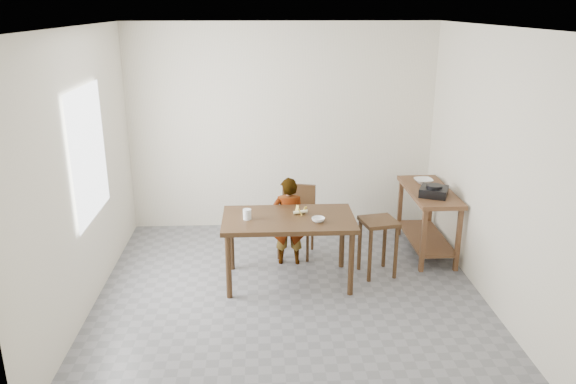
{
  "coord_description": "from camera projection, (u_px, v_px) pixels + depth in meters",
  "views": [
    {
      "loc": [
        -0.29,
        -5.24,
        2.89
      ],
      "look_at": [
        0.0,
        0.4,
        1.0
      ],
      "focal_mm": 35.0,
      "sensor_mm": 36.0,
      "label": 1
    }
  ],
  "objects": [
    {
      "name": "window_pane",
      "position": [
        89.0,
        153.0,
        5.51
      ],
      "size": [
        0.02,
        1.1,
        1.3
      ],
      "primitive_type": "cube",
      "color": "white",
      "rests_on": "wall_left"
    },
    {
      "name": "child",
      "position": [
        288.0,
        221.0,
        6.45
      ],
      "size": [
        0.39,
        0.26,
        1.05
      ],
      "primitive_type": "imported",
      "rotation": [
        0.0,
        0.0,
        3.11
      ],
      "color": "silver",
      "rests_on": "floor"
    },
    {
      "name": "wall_back",
      "position": [
        282.0,
        128.0,
        7.37
      ],
      "size": [
        4.0,
        0.04,
        2.7
      ],
      "primitive_type": "cube",
      "color": "silver",
      "rests_on": "ground"
    },
    {
      "name": "wall_front",
      "position": [
        308.0,
        261.0,
        3.55
      ],
      "size": [
        4.0,
        0.04,
        2.7
      ],
      "primitive_type": "cube",
      "color": "silver",
      "rests_on": "ground"
    },
    {
      "name": "dining_table",
      "position": [
        288.0,
        250.0,
        6.05
      ],
      "size": [
        1.4,
        0.8,
        0.75
      ],
      "primitive_type": null,
      "color": "#3B2614",
      "rests_on": "floor"
    },
    {
      "name": "stool",
      "position": [
        377.0,
        247.0,
        6.24
      ],
      "size": [
        0.44,
        0.44,
        0.65
      ],
      "primitive_type": null,
      "rotation": [
        0.0,
        0.0,
        0.2
      ],
      "color": "#3B2614",
      "rests_on": "floor"
    },
    {
      "name": "ceiling",
      "position": [
        290.0,
        24.0,
        5.03
      ],
      "size": [
        4.0,
        4.0,
        0.04
      ],
      "primitive_type": "cube",
      "color": "white",
      "rests_on": "wall_back"
    },
    {
      "name": "banana",
      "position": [
        301.0,
        211.0,
        6.02
      ],
      "size": [
        0.18,
        0.13,
        0.06
      ],
      "primitive_type": null,
      "rotation": [
        0.0,
        0.0,
        0.09
      ],
      "color": "#ECC056",
      "rests_on": "dining_table"
    },
    {
      "name": "glass_tumbler",
      "position": [
        247.0,
        214.0,
        5.87
      ],
      "size": [
        0.1,
        0.1,
        0.11
      ],
      "primitive_type": "cylinder",
      "rotation": [
        0.0,
        0.0,
        -0.11
      ],
      "color": "white",
      "rests_on": "dining_table"
    },
    {
      "name": "wall_right",
      "position": [
        493.0,
        168.0,
        5.56
      ],
      "size": [
        0.04,
        4.0,
        2.7
      ],
      "primitive_type": "cube",
      "color": "silver",
      "rests_on": "ground"
    },
    {
      "name": "serving_bowl",
      "position": [
        423.0,
        181.0,
        6.9
      ],
      "size": [
        0.24,
        0.24,
        0.06
      ],
      "primitive_type": "imported",
      "rotation": [
        0.0,
        0.0,
        0.08
      ],
      "color": "white",
      "rests_on": "prep_counter"
    },
    {
      "name": "wall_left",
      "position": [
        79.0,
        174.0,
        5.36
      ],
      "size": [
        0.04,
        4.0,
        2.7
      ],
      "primitive_type": "cube",
      "color": "silver",
      "rests_on": "ground"
    },
    {
      "name": "prep_counter",
      "position": [
        427.0,
        221.0,
        6.79
      ],
      "size": [
        0.5,
        1.2,
        0.8
      ],
      "primitive_type": null,
      "color": "brown",
      "rests_on": "floor"
    },
    {
      "name": "gas_burner",
      "position": [
        434.0,
        192.0,
        6.44
      ],
      "size": [
        0.4,
        0.4,
        0.1
      ],
      "primitive_type": "cube",
      "rotation": [
        0.0,
        0.0,
        -0.42
      ],
      "color": "black",
      "rests_on": "prep_counter"
    },
    {
      "name": "dining_chair",
      "position": [
        296.0,
        222.0,
        6.71
      ],
      "size": [
        0.49,
        0.49,
        0.84
      ],
      "primitive_type": null,
      "rotation": [
        0.0,
        0.0,
        -0.26
      ],
      "color": "#3B2614",
      "rests_on": "floor"
    },
    {
      "name": "floor",
      "position": [
        290.0,
        296.0,
        5.89
      ],
      "size": [
        4.0,
        4.0,
        0.04
      ],
      "primitive_type": "cube",
      "color": "slate",
      "rests_on": "ground"
    },
    {
      "name": "small_bowl",
      "position": [
        318.0,
        220.0,
        5.81
      ],
      "size": [
        0.16,
        0.16,
        0.04
      ],
      "primitive_type": "imported",
      "rotation": [
        0.0,
        0.0,
        0.12
      ],
      "color": "white",
      "rests_on": "dining_table"
    }
  ]
}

